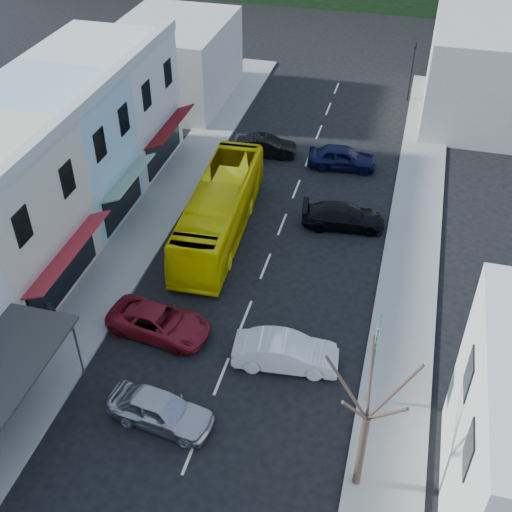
{
  "coord_description": "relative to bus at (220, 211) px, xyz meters",
  "views": [
    {
      "loc": [
        6.31,
        -17.96,
        21.64
      ],
      "look_at": [
        0.0,
        6.0,
        2.2
      ],
      "focal_mm": 45.0,
      "sensor_mm": 36.0,
      "label": 1
    }
  ],
  "objects": [
    {
      "name": "distant_block_right",
      "position": [
        14.23,
        19.74,
        1.95
      ],
      "size": [
        8.0,
        12.0,
        7.0
      ],
      "primitive_type": "cube",
      "color": "#B7B2A8",
      "rests_on": "ground"
    },
    {
      "name": "car_black_far",
      "position": [
        0.31,
        9.5,
        -0.85
      ],
      "size": [
        4.58,
        2.29,
        1.4
      ],
      "primitive_type": "imported",
      "rotation": [
        0.0,
        0.0,
        1.69
      ],
      "color": "black",
      "rests_on": "ground"
    },
    {
      "name": "car_black_near",
      "position": [
        6.66,
        2.47,
        -0.85
      ],
      "size": [
        4.7,
        2.42,
        1.4
      ],
      "primitive_type": "imported",
      "rotation": [
        0.0,
        0.0,
        1.7
      ],
      "color": "black",
      "rests_on": "ground"
    },
    {
      "name": "traffic_signal",
      "position": [
        9.03,
        20.93,
        0.78
      ],
      "size": [
        0.5,
        0.95,
        4.65
      ],
      "primitive_type": null,
      "rotation": [
        0.0,
        0.0,
        3.12
      ],
      "color": "black",
      "rests_on": "ground"
    },
    {
      "name": "ground",
      "position": [
        3.23,
        -10.26,
        -1.55
      ],
      "size": [
        120.0,
        120.0,
        0.0
      ],
      "primitive_type": "plane",
      "color": "black",
      "rests_on": "ground"
    },
    {
      "name": "sidewalk_left",
      "position": [
        -4.27,
        -0.26,
        -1.48
      ],
      "size": [
        3.0,
        52.0,
        0.15
      ],
      "primitive_type": "cube",
      "color": "gray",
      "rests_on": "ground"
    },
    {
      "name": "car_red",
      "position": [
        -0.38,
        -8.4,
        -0.85
      ],
      "size": [
        4.81,
        2.48,
        1.4
      ],
      "primitive_type": "imported",
      "rotation": [
        0.0,
        0.0,
        1.44
      ],
      "color": "maroon",
      "rests_on": "ground"
    },
    {
      "name": "bus",
      "position": [
        0.0,
        0.0,
        0.0
      ],
      "size": [
        3.11,
        11.72,
        3.1
      ],
      "primitive_type": "imported",
      "rotation": [
        0.0,
        0.0,
        0.05
      ],
      "color": "#FEE508",
      "rests_on": "ground"
    },
    {
      "name": "car_navy_mid",
      "position": [
        5.59,
        9.11,
        -0.85
      ],
      "size": [
        4.53,
        2.16,
        1.4
      ],
      "primitive_type": "imported",
      "rotation": [
        0.0,
        0.0,
        1.65
      ],
      "color": "black",
      "rests_on": "ground"
    },
    {
      "name": "sidewalk_right",
      "position": [
        10.73,
        -0.26,
        -1.48
      ],
      "size": [
        3.0,
        52.0,
        0.15
      ],
      "primitive_type": "cube",
      "color": "gray",
      "rests_on": "ground"
    },
    {
      "name": "distant_block_left",
      "position": [
        -8.77,
        16.74,
        1.45
      ],
      "size": [
        8.0,
        10.0,
        6.0
      ],
      "primitive_type": "cube",
      "color": "#B7B2A8",
      "rests_on": "ground"
    },
    {
      "name": "street_tree",
      "position": [
        9.68,
        -14.03,
        2.32
      ],
      "size": [
        3.28,
        3.28,
        7.75
      ],
      "primitive_type": null,
      "rotation": [
        0.0,
        0.0,
        0.18
      ],
      "color": "#35261F",
      "rests_on": "ground"
    },
    {
      "name": "shopfront_row",
      "position": [
        -9.26,
        -5.26,
        2.45
      ],
      "size": [
        8.25,
        30.0,
        8.0
      ],
      "color": "silver",
      "rests_on": "ground"
    },
    {
      "name": "car_silver",
      "position": [
        1.59,
        -13.2,
        -0.85
      ],
      "size": [
        4.59,
        2.34,
        1.4
      ],
      "primitive_type": "imported",
      "rotation": [
        0.0,
        0.0,
        1.44
      ],
      "color": "#B6B6BB",
      "rests_on": "ground"
    },
    {
      "name": "car_white",
      "position": [
        5.8,
        -8.85,
        -0.85
      ],
      "size": [
        4.57,
        2.27,
        1.4
      ],
      "primitive_type": "imported",
      "rotation": [
        0.0,
        0.0,
        1.68
      ],
      "color": "white",
      "rests_on": "ground"
    },
    {
      "name": "pedestrian_left",
      "position": [
        -5.1,
        -9.8,
        -0.55
      ],
      "size": [
        0.56,
        0.69,
        1.7
      ],
      "primitive_type": "imported",
      "rotation": [
        0.0,
        0.0,
        1.27
      ],
      "color": "black",
      "rests_on": "sidewalk_left"
    },
    {
      "name": "direction_sign",
      "position": [
        9.63,
        -10.09,
        0.63
      ],
      "size": [
        0.26,
        1.97,
        4.37
      ],
      "primitive_type": null,
      "rotation": [
        0.0,
        0.0,
        -0.01
      ],
      "color": "#0C5A31",
      "rests_on": "ground"
    }
  ]
}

